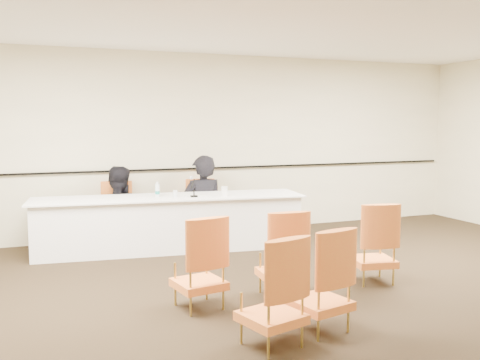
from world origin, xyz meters
name	(u,v)px	position (x,y,z in m)	size (l,w,h in m)	color
floor	(317,308)	(0.00, 0.00, 0.00)	(10.00, 10.00, 0.00)	black
ceiling	(322,3)	(0.00, 0.00, 3.00)	(10.00, 10.00, 0.00)	white
wall_back	(199,144)	(0.00, 4.00, 1.50)	(10.00, 0.04, 3.00)	#F5EBC0
wall_rail	(200,168)	(0.00, 3.96, 1.10)	(9.80, 0.04, 0.03)	black
panel_table	(170,223)	(-0.77, 3.00, 0.39)	(3.93, 0.90, 0.79)	white
panelist_main	(203,215)	(-0.11, 3.50, 0.39)	(0.70, 0.46, 1.91)	black
panelist_main_chair	(203,210)	(-0.11, 3.50, 0.47)	(0.50, 0.50, 0.95)	#E85229
panelist_second	(118,220)	(-1.43, 3.66, 0.38)	(0.80, 0.62, 1.65)	black
panelist_second_chair	(117,213)	(-1.43, 3.66, 0.47)	(0.50, 0.50, 0.95)	#E85229
papers	(196,195)	(-0.38, 2.96, 0.79)	(0.30, 0.22, 0.00)	white
microphone	(194,187)	(-0.45, 2.82, 0.94)	(0.11, 0.22, 0.30)	black
water_bottle	(157,189)	(-0.94, 3.03, 0.90)	(0.07, 0.07, 0.22)	#18887D
drinking_glass	(175,194)	(-0.71, 2.91, 0.84)	(0.06, 0.06, 0.10)	silver
coffee_cup	(224,191)	(-0.01, 2.74, 0.86)	(0.09, 0.09, 0.14)	white
aud_chair_front_left	(199,262)	(-1.11, 0.44, 0.47)	(0.50, 0.50, 0.95)	#E85229
aud_chair_front_mid	(282,253)	(-0.18, 0.46, 0.47)	(0.50, 0.50, 0.95)	#E85229
aud_chair_front_right	(373,242)	(1.04, 0.54, 0.47)	(0.50, 0.50, 0.95)	#E85229
aud_chair_back_left	(272,291)	(-0.82, -0.67, 0.47)	(0.50, 0.50, 0.95)	#E85229
aud_chair_back_mid	(320,279)	(-0.27, -0.52, 0.47)	(0.50, 0.50, 0.95)	#E85229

